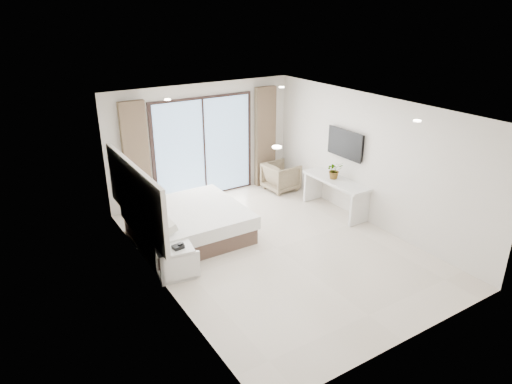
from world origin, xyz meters
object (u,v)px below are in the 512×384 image
Objects in this scene: console_desk at (336,188)px; armchair at (281,175)px; bed at (188,223)px; nightstand at (175,262)px.

armchair is (-0.27, 1.70, -0.19)m from console_desk.
console_desk is (3.30, -0.60, 0.26)m from bed.
armchair reaches higher than nightstand.
console_desk is (4.06, 0.58, 0.29)m from nightstand.
bed is 1.23× the size of console_desk.
console_desk is 2.24× the size of armchair.
console_desk is at bearing -10.32° from bed.
console_desk is 1.73m from armchair.
nightstand is 4.42m from armchair.
console_desk is at bearing -174.46° from armchair.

